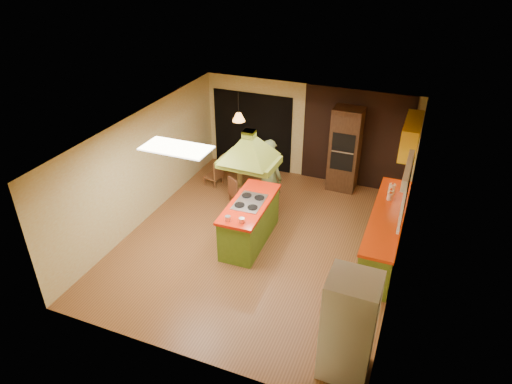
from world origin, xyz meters
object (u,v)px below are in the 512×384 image
at_px(man, 269,176).
at_px(refrigerator, 349,327).
at_px(kitchen_island, 250,221).
at_px(canister_large, 392,189).
at_px(dining_table, 240,168).
at_px(wall_oven, 345,149).

xyz_separation_m(man, refrigerator, (2.61, -3.81, -0.03)).
distance_m(man, refrigerator, 4.62).
height_order(kitchen_island, canister_large, canister_large).
xyz_separation_m(man, dining_table, (-1.07, 0.75, -0.34)).
bearing_deg(canister_large, man, -175.45).
relative_size(wall_oven, canister_large, 10.41).
height_order(man, refrigerator, man).
xyz_separation_m(man, wall_oven, (1.35, 1.70, 0.17)).
bearing_deg(refrigerator, wall_oven, 103.46).
height_order(wall_oven, canister_large, wall_oven).
bearing_deg(refrigerator, dining_table, 129.46).
bearing_deg(canister_large, kitchen_island, -150.13).
bearing_deg(man, kitchen_island, 109.81).
relative_size(kitchen_island, man, 1.06).
bearing_deg(refrigerator, kitchen_island, 136.07).
xyz_separation_m(refrigerator, wall_oven, (-1.26, 5.51, 0.19)).
relative_size(refrigerator, wall_oven, 0.82).
xyz_separation_m(kitchen_island, dining_table, (-1.12, 2.04, 0.08)).
height_order(dining_table, canister_large, canister_large).
height_order(kitchen_island, man, man).
height_order(kitchen_island, refrigerator, refrigerator).
xyz_separation_m(man, canister_large, (2.67, 0.21, 0.12)).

